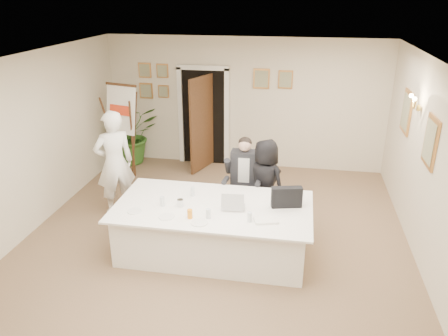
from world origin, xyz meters
name	(u,v)px	position (x,y,z in m)	size (l,w,h in m)	color
floor	(213,246)	(0.00, 0.00, 0.00)	(7.00, 7.00, 0.00)	brown
ceiling	(211,62)	(0.00, 0.00, 2.80)	(6.00, 7.00, 0.02)	white
wall_back	(244,104)	(0.00, 3.50, 1.40)	(6.00, 0.10, 2.80)	silver
wall_left	(21,149)	(-3.00, 0.00, 1.40)	(0.10, 7.00, 2.80)	silver
wall_right	(435,177)	(3.00, 0.00, 1.40)	(0.10, 7.00, 2.80)	silver
doorway	(203,120)	(-0.88, 3.32, 1.04)	(1.14, 0.86, 2.20)	black
pictures_back_wall	(208,82)	(-0.80, 3.47, 1.85)	(3.40, 0.06, 0.80)	#C68743
pictures_right_wall	(417,125)	(2.97, 1.20, 1.75)	(0.06, 2.20, 0.80)	#C68743
wall_sconce	(416,103)	(2.90, 1.20, 2.10)	(0.20, 0.30, 0.24)	gold
conference_table	(213,228)	(0.04, -0.13, 0.39)	(2.85, 1.52, 0.78)	white
seated_man	(244,178)	(0.33, 1.06, 0.73)	(0.62, 0.66, 1.45)	black
flip_chart	(126,136)	(-2.29, 2.39, 0.90)	(0.70, 0.51, 1.94)	#382411
standing_man	(115,163)	(-1.88, 0.84, 0.93)	(0.68, 0.44, 1.85)	white
standing_woman	(265,183)	(0.70, 0.90, 0.74)	(0.72, 0.47, 1.48)	black
potted_palm	(131,134)	(-2.52, 3.20, 0.65)	(1.18, 1.02, 1.31)	#2E5F1F
laptop	(234,199)	(0.34, -0.13, 0.91)	(0.32, 0.35, 0.28)	#B7BABC
laptop_bag	(287,197)	(1.09, 0.02, 0.93)	(0.44, 0.12, 0.31)	black
paper_stack	(266,220)	(0.83, -0.45, 0.79)	(0.32, 0.22, 0.03)	white
plate_left	(134,211)	(-1.02, -0.51, 0.78)	(0.21, 0.21, 0.01)	white
plate_mid	(167,217)	(-0.52, -0.59, 0.78)	(0.22, 0.22, 0.01)	white
plate_near	(199,223)	(-0.04, -0.67, 0.78)	(0.23, 0.23, 0.01)	white
glass_a	(162,201)	(-0.68, -0.26, 0.84)	(0.07, 0.07, 0.14)	silver
glass_b	(208,214)	(0.05, -0.51, 0.84)	(0.07, 0.07, 0.14)	silver
glass_c	(250,217)	(0.62, -0.51, 0.84)	(0.06, 0.06, 0.14)	silver
glass_d	(193,192)	(-0.33, 0.13, 0.84)	(0.06, 0.06, 0.14)	silver
oj_glass	(190,214)	(-0.20, -0.55, 0.84)	(0.07, 0.07, 0.13)	orange
steel_jug	(180,203)	(-0.42, -0.24, 0.83)	(0.09, 0.09, 0.11)	silver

